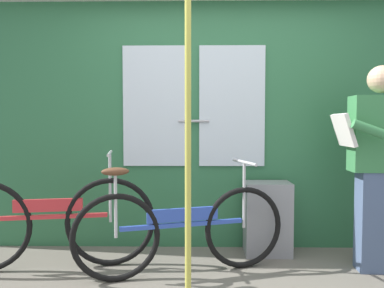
{
  "coord_description": "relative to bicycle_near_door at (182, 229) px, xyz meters",
  "views": [
    {
      "loc": [
        -0.16,
        -2.22,
        1.16
      ],
      "look_at": [
        -0.21,
        0.85,
        0.99
      ],
      "focal_mm": 35.9,
      "sensor_mm": 36.0,
      "label": 1
    }
  ],
  "objects": [
    {
      "name": "bicycle_leaning_behind",
      "position": [
        -1.07,
        0.09,
        0.03
      ],
      "size": [
        1.66,
        0.47,
        0.93
      ],
      "rotation": [
        0.0,
        0.0,
        0.17
      ],
      "color": "black",
      "rests_on": "ground_plane"
    },
    {
      "name": "train_door_wall",
      "position": [
        0.28,
        0.69,
        0.85
      ],
      "size": [
        4.62,
        0.28,
        2.31
      ],
      "color": "#2D6B42",
      "rests_on": "ground_plane"
    },
    {
      "name": "trash_bin_by_wall",
      "position": [
        0.74,
        0.48,
        -0.03
      ],
      "size": [
        0.4,
        0.28,
        0.64
      ],
      "primitive_type": "cube",
      "color": "gray",
      "rests_on": "ground_plane"
    },
    {
      "name": "bicycle_near_door",
      "position": [
        0.0,
        0.0,
        0.0
      ],
      "size": [
        1.6,
        0.62,
        0.86
      ],
      "rotation": [
        0.0,
        0.0,
        0.29
      ],
      "color": "black",
      "rests_on": "ground_plane"
    },
    {
      "name": "passenger_reading_newspaper",
      "position": [
        1.53,
        0.11,
        0.49
      ],
      "size": [
        0.56,
        0.48,
        1.6
      ],
      "rotation": [
        0.0,
        0.0,
        3.11
      ],
      "color": "slate",
      "rests_on": "ground_plane"
    },
    {
      "name": "handrail_pole",
      "position": [
        0.07,
        -0.74,
        0.78
      ],
      "size": [
        0.04,
        0.04,
        2.27
      ],
      "primitive_type": "cylinder",
      "color": "#C6C14C",
      "rests_on": "ground_plane"
    }
  ]
}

